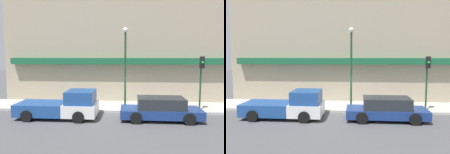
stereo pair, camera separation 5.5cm
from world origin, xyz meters
The scene contains 8 objects.
ground_plane centered at (0.00, 0.00, 0.00)m, with size 80.00×80.00×0.00m, color #4C4C4F.
sidewalk centered at (0.00, 1.59, 0.08)m, with size 36.00×3.19×0.16m.
building centered at (0.02, 4.67, 4.98)m, with size 19.80×3.80×9.98m.
pickup_truck centered at (-3.53, -1.41, 0.78)m, with size 5.06×2.23×1.77m.
parked_car centered at (2.57, -1.41, 0.69)m, with size 4.88×2.04×1.41m.
fire_hydrant centered at (-2.20, 0.48, 0.53)m, with size 0.21×0.21×0.73m.
street_lamp centered at (0.37, 0.37, 3.71)m, with size 0.36×0.36×5.69m.
traffic_light centered at (5.50, 0.37, 2.73)m, with size 0.28×0.42×3.73m.
Camera 2 is at (0.65, -14.71, 4.00)m, focal length 35.00 mm.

